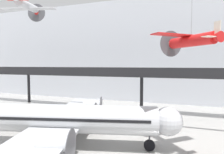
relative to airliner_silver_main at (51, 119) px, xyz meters
name	(u,v)px	position (x,y,z in m)	size (l,w,h in m)	color
hangar_back_wall	(151,51)	(6.50, 33.90, 10.26)	(140.00, 3.00, 27.49)	silver
mezzanine_walkway	(141,75)	(6.50, 21.19, 4.31)	(110.00, 3.20, 9.43)	black
airliner_silver_main	(51,119)	(0.00, 0.00, 0.00)	(30.87, 35.72, 9.97)	#B7BABF
suspended_plane_red_highwing	(191,40)	(15.59, 2.59, 9.06)	(7.34, 7.25, 11.84)	red
suspended_plane_silver_racer	(28,6)	(-6.54, 3.73, 14.99)	(7.93, 6.68, 6.18)	silver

